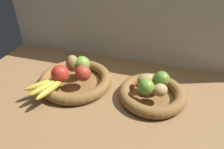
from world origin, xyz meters
The scene contains 15 objects.
ground_plane centered at (0.00, 0.00, -1.50)cm, with size 140.00×90.00×3.00cm, color olive.
back_wall centered at (0.00, 30.00, 27.50)cm, with size 140.00×3.00×55.00cm.
fruit_bowl_left centered at (-19.18, -1.87, 2.29)cm, with size 33.80×33.80×4.94cm.
fruit_bowl_right centered at (16.59, -1.87, 2.30)cm, with size 28.63×28.63×4.94cm.
apple_red_right centered at (-13.89, -4.14, 8.51)cm, with size 7.13×7.13×7.13cm, color #B73828.
apple_red_front centered at (-22.99, -7.91, 8.85)cm, with size 7.81×7.81×7.81cm, color red.
apple_green_back centered at (-17.34, 2.76, 8.72)cm, with size 7.56×7.56×7.56cm, color #7AA338.
pear_brown centered at (-21.47, 1.19, 9.19)cm, with size 5.46×6.00×8.49cm, color olive.
banana_bunch_front centered at (-25.20, -13.72, 6.43)cm, with size 14.50×19.20×2.97cm.
potato_back centered at (18.51, 2.37, 6.99)cm, with size 8.12×5.58×4.10cm, color tan.
potato_small centered at (19.67, -4.95, 7.48)cm, with size 6.25×5.48×5.08cm, color tan.
potato_oblong centered at (13.12, 0.83, 7.47)cm, with size 8.09×5.34×5.05cm, color #A38451.
lime_near centered at (14.10, -5.60, 8.31)cm, with size 6.74×6.74×6.74cm, color #6B9E33.
lime_far centered at (19.49, 1.86, 8.34)cm, with size 6.80×6.80×6.80cm, color olive.
chili_pepper centered at (15.93, -4.82, 5.82)cm, with size 1.77×1.77×13.51cm, color red.
Camera 1 is at (21.98, -77.77, 60.95)cm, focal length 35.39 mm.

